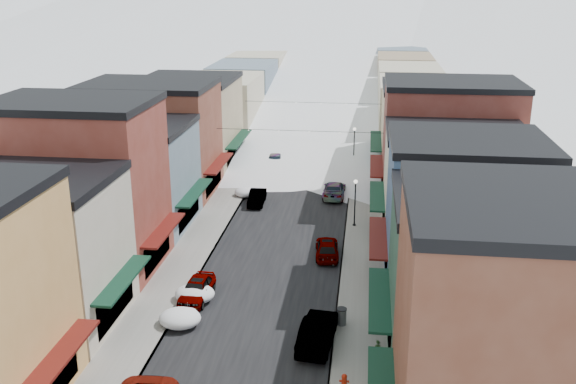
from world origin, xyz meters
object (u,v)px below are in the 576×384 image
(car_silver_sedan, at_px, (197,289))
(fire_hydrant, at_px, (344,382))
(car_dark_hatch, at_px, (257,197))
(trash_can, at_px, (342,316))
(streetlamp_near, at_px, (355,197))
(car_green_sedan, at_px, (318,331))

(car_silver_sedan, xyz_separation_m, fire_hydrant, (10.13, -8.90, -0.18))
(car_dark_hatch, height_order, trash_can, car_dark_hatch)
(car_silver_sedan, bearing_deg, streetlamp_near, 57.66)
(streetlamp_near, bearing_deg, car_green_sedan, -94.94)
(car_silver_sedan, xyz_separation_m, car_green_sedan, (8.40, -4.55, 0.10))
(car_silver_sedan, distance_m, streetlamp_near, 17.63)
(streetlamp_near, bearing_deg, trash_can, -91.18)
(car_green_sedan, height_order, streetlamp_near, streetlamp_near)
(car_green_sedan, height_order, trash_can, car_green_sedan)
(fire_hydrant, xyz_separation_m, streetlamp_near, (-0.09, 23.26, 2.19))
(car_silver_sedan, height_order, car_green_sedan, car_green_sedan)
(car_silver_sedan, relative_size, car_dark_hatch, 1.07)
(car_green_sedan, bearing_deg, car_dark_hatch, -66.68)
(fire_hydrant, bearing_deg, car_dark_hatch, 108.48)
(car_green_sedan, distance_m, streetlamp_near, 19.08)
(car_silver_sedan, xyz_separation_m, car_dark_hatch, (0.76, 19.13, -0.07))
(car_green_sedan, xyz_separation_m, streetlamp_near, (1.64, 18.91, 1.91))
(car_silver_sedan, relative_size, car_green_sedan, 0.85)
(trash_can, relative_size, streetlamp_near, 0.26)
(car_silver_sedan, distance_m, trash_can, 9.99)
(car_silver_sedan, bearing_deg, car_green_sedan, -25.82)
(car_dark_hatch, distance_m, car_green_sedan, 24.89)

